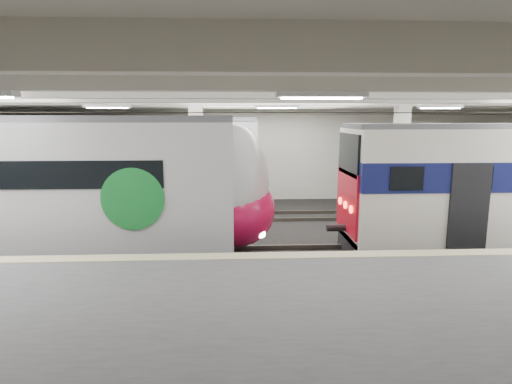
{
  "coord_description": "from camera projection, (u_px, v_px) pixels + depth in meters",
  "views": [
    {
      "loc": [
        -1.51,
        -13.58,
        4.56
      ],
      "look_at": [
        -0.8,
        1.0,
        2.0
      ],
      "focal_mm": 30.0,
      "sensor_mm": 36.0,
      "label": 1
    }
  ],
  "objects": [
    {
      "name": "station_hall",
      "position": [
        290.0,
        165.0,
        11.95
      ],
      "size": [
        36.0,
        24.0,
        5.75
      ],
      "color": "black",
      "rests_on": "ground"
    },
    {
      "name": "far_train",
      "position": [
        94.0,
        168.0,
        18.86
      ],
      "size": [
        14.42,
        3.54,
        4.55
      ],
      "rotation": [
        0.0,
        0.0,
        0.04
      ],
      "color": "silver",
      "rests_on": "ground"
    },
    {
      "name": "modern_emu",
      "position": [
        68.0,
        191.0,
        13.5
      ],
      "size": [
        14.38,
        2.97,
        4.61
      ],
      "color": "silver",
      "rests_on": "ground"
    }
  ]
}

